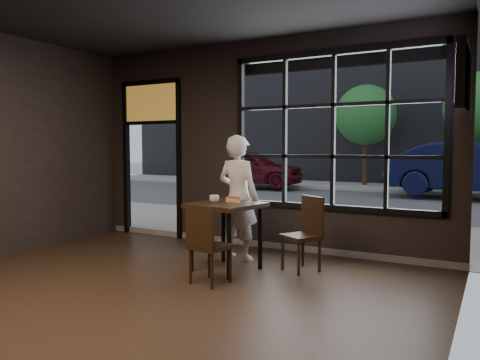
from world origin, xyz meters
The scene contains 16 objects.
floor centered at (0.00, 0.00, -0.01)m, with size 6.00×7.00×0.02m, color black.
wall_right centered at (3.00, 0.00, 1.60)m, with size 0.04×7.00×3.20m, color black.
window_frame centered at (1.20, 3.50, 1.80)m, with size 3.06×0.12×2.28m, color black.
stained_transom centered at (-2.10, 3.50, 2.35)m, with size 1.20×0.06×0.70m, color orange.
street_asphalt centered at (0.00, 24.00, -0.02)m, with size 60.00×41.00×0.04m, color #545456.
building_across centered at (0.00, 23.00, 7.50)m, with size 28.00×12.00×15.00m, color #5B5956.
cafe_table centered at (0.27, 2.07, 0.43)m, with size 0.80×0.80×0.87m, color black.
chair_near centered at (0.41, 1.47, 0.46)m, with size 0.40×0.40×0.92m, color black.
chair_window centered at (1.12, 2.49, 0.47)m, with size 0.41×0.41×0.94m, color black.
man centered at (0.12, 2.65, 0.87)m, with size 0.63×0.42×1.73m, color silver.
hotdog centered at (0.30, 2.19, 0.89)m, with size 0.20×0.08×0.06m, color tan, non-canonical shape.
cup centered at (0.12, 2.04, 0.91)m, with size 0.12×0.12×0.10m, color silver.
tv centered at (2.93, 2.52, 2.28)m, with size 0.13×1.17×0.68m, color black.
navy_car centered at (2.66, 12.51, 0.92)m, with size 1.75×5.00×1.65m, color black.
maroon_car centered at (-5.02, 12.69, 0.80)m, with size 1.65×4.09×1.39m, color #490C14.
tree_left centered at (-1.31, 15.42, 2.81)m, with size 2.34×2.34×3.99m.
Camera 1 is at (3.28, -2.99, 1.57)m, focal length 35.00 mm.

